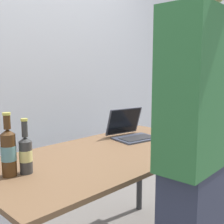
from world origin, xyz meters
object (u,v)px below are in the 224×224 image
Objects in this scene: laptop at (131,131)px; person_figure at (197,165)px; beer_bottle_amber at (9,151)px; coffee_mug at (180,139)px; beer_bottle_green at (26,153)px.

laptop is 0.97m from person_figure.
beer_bottle_amber is (-1.01, -0.09, 0.07)m from laptop.
coffee_mug is at bearing -15.80° from beer_bottle_amber.
laptop is at bearing 98.01° from coffee_mug.
laptop is 1.12× the size of beer_bottle_amber.
person_figure is 15.71× the size of coffee_mug.
beer_bottle_green reaches higher than laptop.
coffee_mug is (1.06, -0.30, -0.07)m from beer_bottle_amber.
beer_bottle_green is 1.03m from coffee_mug.
person_figure is 0.72m from coffee_mug.
beer_bottle_amber is at bearing 163.41° from beer_bottle_green.
coffee_mug is at bearing -15.74° from beer_bottle_green.
laptop is 1.01m from beer_bottle_amber.
beer_bottle_green is 0.16× the size of person_figure.
beer_bottle_amber is at bearing 164.20° from coffee_mug.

